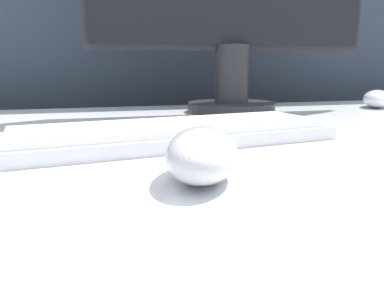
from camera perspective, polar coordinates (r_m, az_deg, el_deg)
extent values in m
cube|color=#333D4C|center=(1.01, -11.26, 8.16)|extent=(5.00, 0.03, 1.47)
ellipsoid|color=silver|center=(0.30, 1.46, -1.55)|extent=(0.09, 0.12, 0.04)
cube|color=white|center=(0.46, -2.80, 1.22)|extent=(0.41, 0.18, 0.02)
cube|color=white|center=(0.45, -2.82, 2.70)|extent=(0.38, 0.16, 0.01)
cylinder|color=#28282D|center=(0.77, 5.98, 5.61)|extent=(0.18, 0.18, 0.02)
cylinder|color=#28282D|center=(0.76, 6.09, 10.58)|extent=(0.07, 0.07, 0.11)
ellipsoid|color=white|center=(0.94, 26.37, 6.20)|extent=(0.11, 0.12, 0.04)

